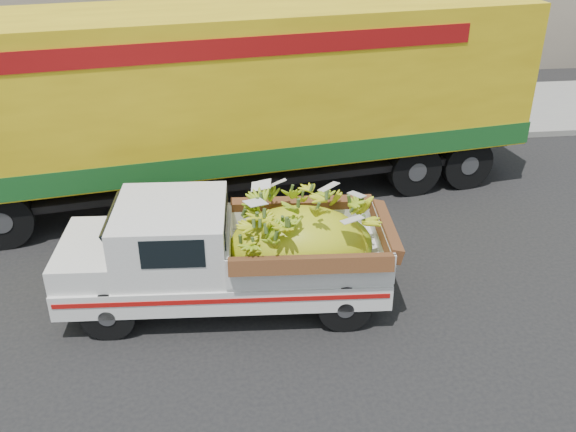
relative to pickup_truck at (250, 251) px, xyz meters
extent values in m
plane|color=black|center=(-1.44, -0.48, -0.92)|extent=(100.00, 100.00, 0.00)
cube|color=gray|center=(-1.44, 6.35, -0.84)|extent=(60.00, 0.25, 0.15)
cube|color=gray|center=(-1.44, 8.45, -0.85)|extent=(60.00, 4.00, 0.14)
cylinder|color=black|center=(-2.08, -0.62, -0.52)|extent=(0.80, 0.28, 0.79)
cylinder|color=black|center=(-1.99, 0.88, -0.52)|extent=(0.80, 0.28, 0.79)
cylinder|color=black|center=(1.32, -0.84, -0.52)|extent=(0.80, 0.28, 0.79)
cylinder|color=black|center=(1.42, 0.67, -0.52)|extent=(0.80, 0.28, 0.79)
cube|color=silver|center=(-0.39, 0.02, -0.34)|extent=(4.96, 2.06, 0.40)
cube|color=#A50F0C|center=(-0.44, -0.86, -0.28)|extent=(4.75, 0.31, 0.07)
cube|color=silver|center=(-2.77, 0.17, -0.45)|extent=(0.21, 1.73, 0.14)
cube|color=silver|center=(-2.37, 0.15, 0.04)|extent=(0.98, 1.70, 0.37)
cube|color=silver|center=(-1.13, 0.07, 0.32)|extent=(1.70, 1.78, 0.93)
cube|color=black|center=(-1.08, -0.78, 0.50)|extent=(0.88, 0.07, 0.43)
cube|color=silver|center=(0.85, -0.05, 0.12)|extent=(2.48, 1.90, 0.53)
ellipsoid|color=yellow|center=(0.75, -0.05, 0.01)|extent=(2.23, 1.54, 1.32)
cylinder|color=black|center=(4.82, 3.64, -0.37)|extent=(1.14, 0.49, 1.10)
cylinder|color=black|center=(4.51, 5.62, -0.37)|extent=(1.14, 0.49, 1.10)
cylinder|color=black|center=(3.64, 3.45, -0.37)|extent=(1.14, 0.49, 1.10)
cylinder|color=black|center=(3.33, 5.43, -0.37)|extent=(1.14, 0.49, 1.10)
cylinder|color=black|center=(-4.27, 2.22, -0.37)|extent=(1.14, 0.49, 1.10)
cylinder|color=black|center=(-4.58, 4.19, -0.37)|extent=(1.14, 0.49, 1.10)
cube|color=black|center=(0.02, 3.90, -0.14)|extent=(12.01, 2.84, 0.36)
cube|color=yellow|center=(0.02, 3.90, 1.46)|extent=(12.01, 4.29, 2.84)
cube|color=#16501D|center=(0.02, 3.90, 0.29)|extent=(12.07, 4.32, 0.45)
cube|color=maroon|center=(0.22, 2.66, 2.43)|extent=(8.30, 1.32, 0.35)
camera|label=1|loc=(-0.41, -8.30, 5.05)|focal=40.00mm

